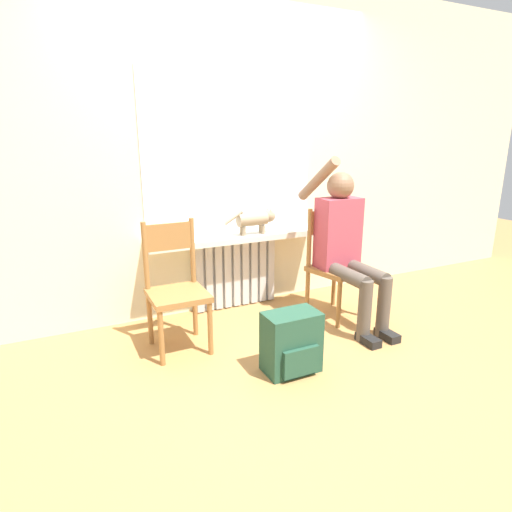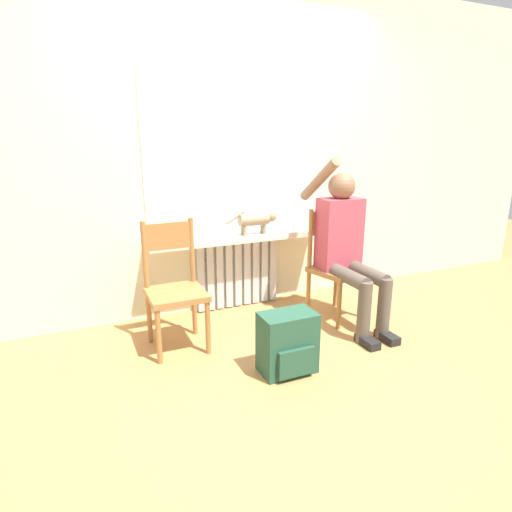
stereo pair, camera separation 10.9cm
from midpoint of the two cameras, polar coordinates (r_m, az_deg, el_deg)
ground_plane at (r=2.93m, az=5.33°, el=-14.28°), size 12.00×12.00×0.00m
wall_with_window at (r=3.64m, az=-4.41°, el=13.92°), size 7.00×0.06×2.70m
radiator at (r=3.75m, az=-3.64°, el=-2.22°), size 0.76×0.08×0.62m
windowsill at (r=3.59m, az=-3.26°, el=2.49°), size 1.55×0.25×0.05m
window_glass at (r=3.61m, az=-4.19°, el=13.31°), size 1.49×0.01×1.29m
chair_left at (r=3.04m, az=-11.66°, el=-4.06°), size 0.39×0.39×0.90m
chair_right at (r=3.57m, az=9.45°, el=-0.92°), size 0.47×0.47×0.90m
person at (r=3.43m, az=10.98°, el=1.85°), size 0.36×1.03×1.32m
cat at (r=3.57m, az=-0.83°, el=4.96°), size 0.46×0.11×0.21m
backpack at (r=2.77m, az=3.63°, el=-11.49°), size 0.35×0.25×0.40m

